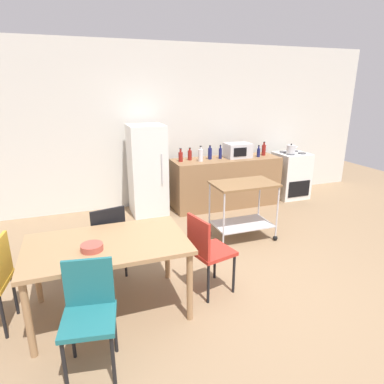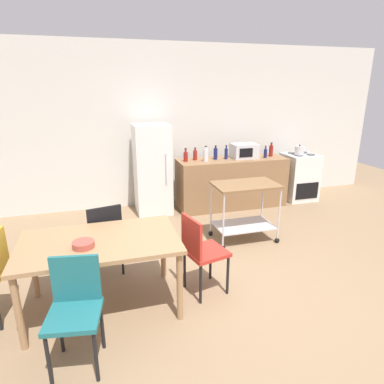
{
  "view_description": "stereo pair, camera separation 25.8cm",
  "coord_description": "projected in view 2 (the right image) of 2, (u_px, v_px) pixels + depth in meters",
  "views": [
    {
      "loc": [
        -1.71,
        -2.79,
        2.15
      ],
      "look_at": [
        -0.27,
        1.2,
        0.8
      ],
      "focal_mm": 31.03,
      "sensor_mm": 36.0,
      "label": 1
    },
    {
      "loc": [
        -1.46,
        -2.87,
        2.15
      ],
      "look_at": [
        -0.27,
        1.2,
        0.8
      ],
      "focal_mm": 31.03,
      "sensor_mm": 36.0,
      "label": 2
    }
  ],
  "objects": [
    {
      "name": "kitchen_counter",
      "position": [
        231.0,
        183.0,
        6.15
      ],
      "size": [
        2.0,
        0.64,
        0.9
      ],
      "primitive_type": "cube",
      "color": "olive",
      "rests_on": "ground_plane"
    },
    {
      "name": "kettle",
      "position": [
        299.0,
        150.0,
        6.26
      ],
      "size": [
        0.24,
        0.17,
        0.19
      ],
      "color": "silver",
      "rests_on": "stove_oven"
    },
    {
      "name": "dining_table",
      "position": [
        100.0,
        248.0,
        3.19
      ],
      "size": [
        1.5,
        0.9,
        0.75
      ],
      "color": "#A37A51",
      "rests_on": "ground_plane"
    },
    {
      "name": "bottle_soda",
      "position": [
        186.0,
        156.0,
        5.77
      ],
      "size": [
        0.08,
        0.08,
        0.23
      ],
      "color": "maroon",
      "rests_on": "kitchen_counter"
    },
    {
      "name": "fruit_bowl",
      "position": [
        83.0,
        244.0,
        3.02
      ],
      "size": [
        0.2,
        0.2,
        0.06
      ],
      "primitive_type": "cylinder",
      "color": "#B24C3F",
      "rests_on": "dining_table"
    },
    {
      "name": "bottle_sesame_oil",
      "position": [
        265.0,
        153.0,
        6.09
      ],
      "size": [
        0.06,
        0.06,
        0.22
      ],
      "color": "navy",
      "rests_on": "kitchen_counter"
    },
    {
      "name": "bottle_hot_sauce",
      "position": [
        195.0,
        155.0,
        5.89
      ],
      "size": [
        0.07,
        0.07,
        0.22
      ],
      "color": "maroon",
      "rests_on": "kitchen_counter"
    },
    {
      "name": "ground_plane",
      "position": [
        246.0,
        290.0,
        3.67
      ],
      "size": [
        12.0,
        12.0,
        0.0
      ],
      "primitive_type": "plane",
      "color": "#8C7051"
    },
    {
      "name": "chair_black",
      "position": [
        104.0,
        234.0,
        3.84
      ],
      "size": [
        0.48,
        0.48,
        0.89
      ],
      "rotation": [
        0.0,
        0.0,
        3.37
      ],
      "color": "black",
      "rests_on": "ground_plane"
    },
    {
      "name": "refrigerator",
      "position": [
        152.0,
        170.0,
        5.75
      ],
      "size": [
        0.6,
        0.63,
        1.55
      ],
      "color": "white",
      "rests_on": "ground_plane"
    },
    {
      "name": "kitchen_cart",
      "position": [
        245.0,
        202.0,
        4.73
      ],
      "size": [
        0.91,
        0.57,
        0.85
      ],
      "color": "brown",
      "rests_on": "ground_plane"
    },
    {
      "name": "stove_oven",
      "position": [
        299.0,
        177.0,
        6.55
      ],
      "size": [
        0.6,
        0.61,
        0.92
      ],
      "color": "white",
      "rests_on": "ground_plane"
    },
    {
      "name": "microwave",
      "position": [
        244.0,
        151.0,
        6.05
      ],
      "size": [
        0.46,
        0.35,
        0.26
      ],
      "color": "silver",
      "rests_on": "kitchen_counter"
    },
    {
      "name": "bottle_wine",
      "position": [
        206.0,
        155.0,
        5.78
      ],
      "size": [
        0.08,
        0.08,
        0.27
      ],
      "color": "silver",
      "rests_on": "kitchen_counter"
    },
    {
      "name": "chair_red",
      "position": [
        201.0,
        249.0,
        3.49
      ],
      "size": [
        0.48,
        0.48,
        0.89
      ],
      "rotation": [
        0.0,
        0.0,
        1.81
      ],
      "color": "#B72D23",
      "rests_on": "ground_plane"
    },
    {
      "name": "chair_teal",
      "position": [
        75.0,
        306.0,
        2.59
      ],
      "size": [
        0.46,
        0.46,
        0.89
      ],
      "rotation": [
        0.0,
        0.0,
        -0.16
      ],
      "color": "#1E666B",
      "rests_on": "ground_plane"
    },
    {
      "name": "back_wall",
      "position": [
        176.0,
        126.0,
        6.15
      ],
      "size": [
        8.4,
        0.12,
        2.9
      ],
      "primitive_type": "cube",
      "color": "silver",
      "rests_on": "ground_plane"
    },
    {
      "name": "bottle_sparkling_water",
      "position": [
        271.0,
        151.0,
        6.21
      ],
      "size": [
        0.08,
        0.08,
        0.26
      ],
      "color": "maroon",
      "rests_on": "kitchen_counter"
    },
    {
      "name": "bottle_olive_oil",
      "position": [
        216.0,
        154.0,
        5.94
      ],
      "size": [
        0.07,
        0.07,
        0.25
      ],
      "color": "navy",
      "rests_on": "kitchen_counter"
    },
    {
      "name": "bottle_vinegar",
      "position": [
        226.0,
        153.0,
        5.97
      ],
      "size": [
        0.06,
        0.06,
        0.25
      ],
      "color": "navy",
      "rests_on": "kitchen_counter"
    }
  ]
}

